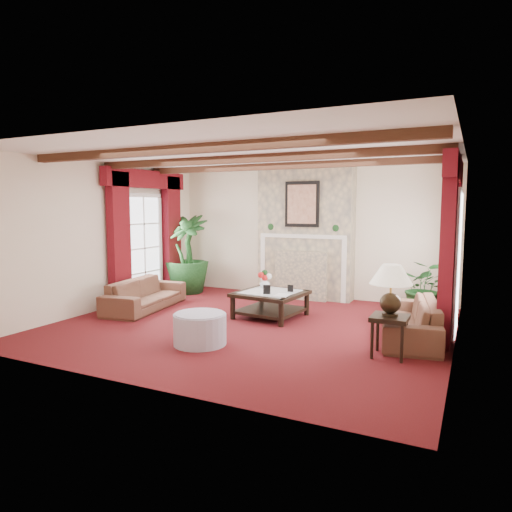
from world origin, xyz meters
The scene contains 23 objects.
floor centered at (0.00, 0.00, 0.00)m, with size 6.00×6.00×0.00m, color #4B0D0E.
ceiling centered at (0.00, 0.00, 2.70)m, with size 6.00×6.00×0.00m, color white.
back_wall centered at (0.00, 2.75, 1.35)m, with size 6.00×0.02×2.70m, color beige.
left_wall centered at (-3.00, 0.00, 1.35)m, with size 0.02×5.50×2.70m, color beige.
right_wall centered at (3.00, 0.00, 1.35)m, with size 0.02×5.50×2.70m, color beige.
ceiling_beams centered at (0.00, 0.00, 2.64)m, with size 6.00×3.00×0.12m, color #381E11, non-canonical shape.
fireplace centered at (0.00, 2.55, 2.70)m, with size 2.00×0.52×2.70m, color tan, non-canonical shape.
french_door_left centered at (-2.97, 1.00, 2.13)m, with size 0.10×1.10×2.16m, color white, non-canonical shape.
french_door_right centered at (2.97, 1.00, 2.13)m, with size 0.10×1.10×2.16m, color white, non-canonical shape.
curtains_left centered at (-2.86, 1.00, 2.55)m, with size 0.20×2.40×2.55m, color #560B0E, non-canonical shape.
curtains_right centered at (2.86, 1.00, 2.55)m, with size 0.20×2.40×2.55m, color #560B0E, non-canonical shape.
sofa_left centered at (-2.31, 0.22, 0.37)m, with size 0.81×1.95×0.74m, color #390F1A.
sofa_right centered at (2.38, 0.38, 0.38)m, with size 0.89×2.00×0.75m, color #390F1A.
potted_palm centered at (-2.53, 1.91, 0.48)m, with size 1.08×1.78×0.96m, color black.
small_plant centered at (2.42, 2.01, 0.38)m, with size 1.06×1.13×0.75m, color black.
coffee_table centered at (0.05, 0.66, 0.22)m, with size 1.07×1.07×0.44m, color black, non-canonical shape.
side_table centered at (2.26, -0.60, 0.27)m, with size 0.45×0.45×0.53m, color black, non-canonical shape.
ottoman centered at (-0.19, -1.20, 0.21)m, with size 0.73×0.73×0.43m, color #AAA6BC.
table_lamp centered at (2.26, -0.60, 0.87)m, with size 0.53×0.53×0.67m, color black, non-canonical shape.
flower_vase centered at (-0.20, 0.97, 0.53)m, with size 0.24×0.25×0.18m, color silver.
book centered at (0.26, 0.39, 0.59)m, with size 0.22×0.03×0.31m, color black.
photo_frame_a centered at (0.09, 0.42, 0.52)m, with size 0.12×0.02×0.16m, color black, non-canonical shape.
photo_frame_b centered at (0.37, 0.77, 0.50)m, with size 0.10×0.02×0.13m, color black, non-canonical shape.
Camera 1 is at (3.19, -6.41, 1.90)m, focal length 32.00 mm.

